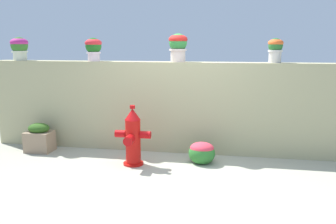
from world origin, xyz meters
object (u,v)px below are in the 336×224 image
object	(u,v)px
potted_plant_3	(275,48)
flower_bush_left	(202,152)
potted_plant_2	(178,45)
planter_box	(39,138)
potted_plant_1	(93,47)
potted_plant_0	(19,47)
fire_hydrant	(133,138)

from	to	relation	value
potted_plant_3	flower_bush_left	xyz separation A→B (m)	(-1.10, -0.63, -1.60)
potted_plant_2	planter_box	bearing A→B (deg)	-167.93
potted_plant_2	planter_box	distance (m)	2.89
potted_plant_1	planter_box	distance (m)	1.84
potted_plant_3	potted_plant_2	bearing A→B (deg)	-179.75
potted_plant_3	flower_bush_left	distance (m)	2.04
potted_plant_2	flower_bush_left	bearing A→B (deg)	-52.44
potted_plant_0	planter_box	xyz separation A→B (m)	(0.56, -0.48, -1.56)
potted_plant_2	flower_bush_left	world-z (taller)	potted_plant_2
potted_plant_0	planter_box	distance (m)	1.73
fire_hydrant	flower_bush_left	size ratio (longest dim) A/B	2.24
flower_bush_left	planter_box	bearing A→B (deg)	177.51
potted_plant_1	planter_box	world-z (taller)	potted_plant_1
potted_plant_1	fire_hydrant	size ratio (longest dim) A/B	0.43
potted_plant_2	potted_plant_3	world-z (taller)	potted_plant_2
potted_plant_3	planter_box	size ratio (longest dim) A/B	0.78
potted_plant_1	potted_plant_3	xyz separation A→B (m)	(3.07, 0.03, -0.01)
potted_plant_3	planter_box	distance (m)	4.26
flower_bush_left	planter_box	world-z (taller)	planter_box
potted_plant_0	potted_plant_2	size ratio (longest dim) A/B	0.89
potted_plant_2	planter_box	xyz separation A→B (m)	(-2.36, -0.50, -1.59)
potted_plant_0	planter_box	bearing A→B (deg)	-41.05
potted_plant_3	fire_hydrant	xyz separation A→B (m)	(-2.14, -0.90, -1.35)
potted_plant_2	fire_hydrant	bearing A→B (deg)	-122.14
flower_bush_left	potted_plant_3	bearing A→B (deg)	30.00
potted_plant_2	flower_bush_left	xyz separation A→B (m)	(0.48, -0.63, -1.65)
potted_plant_0	potted_plant_1	bearing A→B (deg)	-0.25
potted_plant_3	fire_hydrant	bearing A→B (deg)	-157.21
potted_plant_1	fire_hydrant	world-z (taller)	potted_plant_1
potted_plant_3	fire_hydrant	world-z (taller)	potted_plant_3
potted_plant_0	flower_bush_left	world-z (taller)	potted_plant_0
potted_plant_1	flower_bush_left	xyz separation A→B (m)	(1.97, -0.60, -1.61)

